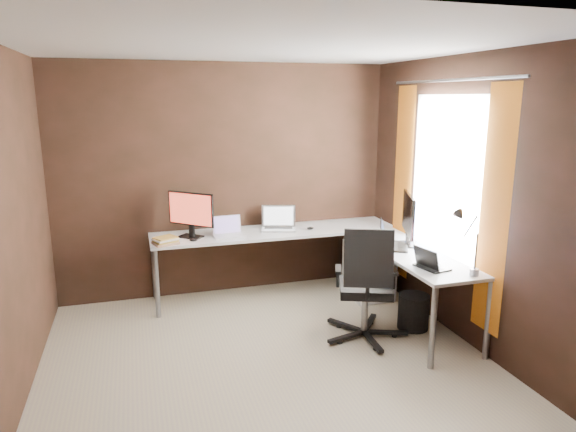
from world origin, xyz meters
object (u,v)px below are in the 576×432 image
object	(u,v)px
desk_lamp	(466,234)
monitor_left	(191,212)
laptop_silver	(278,224)
monitor_right	(409,217)
laptop_white	(228,231)
book_stack	(165,241)
wastebasket	(413,312)
office_chair	(365,306)
drawer_pedestal	(369,270)
laptop_black_small	(430,264)
laptop_black_big	(390,241)

from	to	relation	value
desk_lamp	monitor_left	bearing A→B (deg)	145.37
monitor_left	laptop_silver	world-z (taller)	monitor_left
monitor_right	laptop_white	distance (m)	1.84
book_stack	wastebasket	world-z (taller)	book_stack
monitor_left	office_chair	world-z (taller)	monitor_left
drawer_pedestal	desk_lamp	bearing A→B (deg)	-84.65
book_stack	office_chair	world-z (taller)	office_chair
laptop_white	laptop_black_small	size ratio (longest dim) A/B	0.98
monitor_left	book_stack	world-z (taller)	monitor_left
drawer_pedestal	desk_lamp	distance (m)	1.63
drawer_pedestal	laptop_black_small	xyz separation A→B (m)	(-0.05, -1.25, 0.47)
drawer_pedestal	desk_lamp	size ratio (longest dim) A/B	1.12
monitor_right	laptop_black_big	distance (m)	0.30
laptop_black_big	desk_lamp	world-z (taller)	desk_lamp
laptop_black_small	desk_lamp	bearing A→B (deg)	-147.02
monitor_left	drawer_pedestal	bearing A→B (deg)	32.32
laptop_silver	book_stack	size ratio (longest dim) A/B	1.59
laptop_black_small	office_chair	bearing A→B (deg)	39.67
laptop_silver	book_stack	distance (m)	1.25
laptop_black_big	laptop_black_small	size ratio (longest dim) A/B	1.49
monitor_left	office_chair	bearing A→B (deg)	0.49
monitor_right	laptop_black_big	world-z (taller)	monitor_right
book_stack	desk_lamp	xyz separation A→B (m)	(2.27, -1.59, 0.30)
monitor_right	laptop_black_small	world-z (taller)	monitor_right
laptop_black_big	laptop_black_small	distance (m)	0.68
laptop_black_big	laptop_black_small	bearing A→B (deg)	-150.50
laptop_silver	office_chair	xyz separation A→B (m)	(0.43, -1.33, -0.47)
book_stack	wastebasket	distance (m)	2.48
monitor_right	laptop_silver	size ratio (longest dim) A/B	1.35
book_stack	office_chair	xyz separation A→B (m)	(1.66, -1.06, -0.45)
laptop_silver	office_chair	size ratio (longest dim) A/B	0.41
monitor_right	laptop_black_small	bearing A→B (deg)	-172.36
laptop_black_big	wastebasket	distance (m)	0.69
drawer_pedestal	wastebasket	world-z (taller)	drawer_pedestal
drawer_pedestal	laptop_silver	world-z (taller)	laptop_silver
laptop_white	book_stack	world-z (taller)	laptop_white
monitor_left	wastebasket	xyz separation A→B (m)	(1.91, -1.20, -0.83)
laptop_white	office_chair	size ratio (longest dim) A/B	0.28
laptop_black_small	book_stack	distance (m)	2.50
wastebasket	monitor_left	bearing A→B (deg)	147.72
laptop_silver	office_chair	bearing A→B (deg)	-55.22
laptop_white	office_chair	distance (m)	1.64
drawer_pedestal	monitor_right	distance (m)	0.92
laptop_silver	office_chair	world-z (taller)	office_chair
laptop_silver	laptop_black_big	bearing A→B (deg)	-32.93
monitor_right	wastebasket	bearing A→B (deg)	-170.74
laptop_black_small	drawer_pedestal	bearing A→B (deg)	-14.26
laptop_black_big	wastebasket	world-z (taller)	laptop_black_big
laptop_black_big	office_chair	size ratio (longest dim) A/B	0.43
laptop_black_big	laptop_silver	bearing A→B (deg)	68.40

